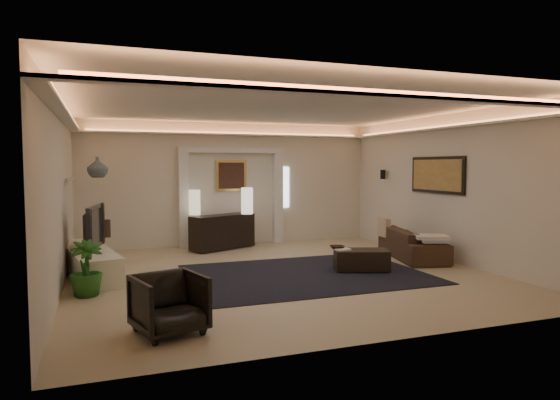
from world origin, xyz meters
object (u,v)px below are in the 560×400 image
object	(u,v)px
coffee_table	(361,259)
armchair	(169,304)
sofa	(413,243)
console	(222,232)

from	to	relation	value
coffee_table	armchair	world-z (taller)	armchair
sofa	armchair	size ratio (longest dim) A/B	2.76
console	coffee_table	bearing A→B (deg)	-84.38
sofa	armchair	bearing A→B (deg)	132.76
coffee_table	console	bearing A→B (deg)	139.46
console	sofa	world-z (taller)	console
console	armchair	bearing A→B (deg)	-134.08
console	coffee_table	world-z (taller)	console
sofa	coffee_table	bearing A→B (deg)	128.40
console	sofa	xyz separation A→B (m)	(3.41, -2.37, -0.10)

